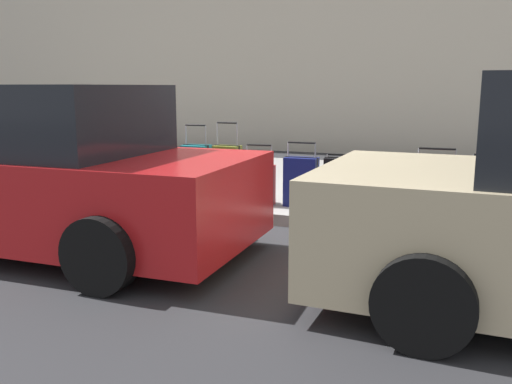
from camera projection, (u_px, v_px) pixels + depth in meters
The scene contains 15 objects.
ground_plane at pixel (232, 222), 6.77m from camera, with size 40.00×40.00×0.00m, color #28282B.
sidewalk_curb at pixel (295, 183), 9.03m from camera, with size 18.00×5.00×0.14m, color gray.
suitcase_teal_1 at pixel (488, 198), 6.05m from camera, with size 0.43×0.25×0.78m.
suitcase_maroon_2 at pixel (435, 192), 6.30m from camera, with size 0.47×0.22×0.82m.
suitcase_silver_3 at pixel (385, 189), 6.46m from camera, with size 0.40×0.25×0.68m.
suitcase_black_4 at pixel (341, 185), 6.65m from camera, with size 0.43×0.25×0.71m.
suitcase_navy_5 at pixel (301, 182), 6.95m from camera, with size 0.42×0.23×0.83m.
suitcase_red_6 at pixel (259, 185), 7.05m from camera, with size 0.40×0.25×0.79m.
suitcase_olive_7 at pixel (227, 173), 7.30m from camera, with size 0.35×0.23×1.05m.
suitcase_teal_8 at pixel (196, 171), 7.51m from camera, with size 0.37×0.26×1.00m.
suitcase_maroon_9 at pixel (160, 175), 7.62m from camera, with size 0.43×0.22×0.87m.
suitcase_silver_10 at pixel (130, 171), 7.91m from camera, with size 0.44×0.25×0.80m.
fire_hydrant at pixel (86, 163), 8.10m from camera, with size 0.39×0.21×0.75m.
bollard_post at pixel (54, 163), 8.14m from camera, with size 0.15×0.15×0.75m, color brown.
parked_car_red_1 at pixel (37, 173), 5.59m from camera, with size 4.52×2.15×1.65m.
Camera 1 is at (-2.72, 5.99, 1.63)m, focal length 38.61 mm.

